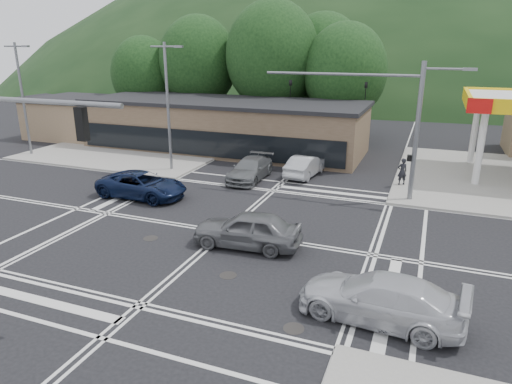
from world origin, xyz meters
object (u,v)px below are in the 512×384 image
(car_northbound, at_px, (250,169))
(pedestrian, at_px, (402,171))
(car_silver_east, at_px, (380,298))
(car_grey_center, at_px, (247,229))
(car_queue_b, at_px, (338,149))
(car_blue_west, at_px, (142,185))
(car_queue_a, at_px, (305,166))

(car_northbound, xyz_separation_m, pedestrian, (9.78, 2.02, 0.29))
(car_silver_east, relative_size, pedestrian, 3.14)
(car_grey_center, height_order, car_queue_b, car_grey_center)
(car_blue_west, height_order, car_silver_east, car_silver_east)
(car_blue_west, bearing_deg, car_northbound, -36.99)
(car_grey_center, bearing_deg, car_queue_a, 178.46)
(car_blue_west, height_order, car_northbound, car_blue_west)
(car_silver_east, height_order, car_northbound, car_silver_east)
(car_silver_east, height_order, pedestrian, pedestrian)
(car_blue_west, height_order, car_queue_a, car_blue_west)
(car_silver_east, height_order, car_queue_b, car_silver_east)
(car_queue_a, bearing_deg, car_grey_center, 99.21)
(car_queue_a, bearing_deg, car_silver_east, 119.54)
(pedestrian, bearing_deg, car_northbound, -16.98)
(car_queue_b, relative_size, car_northbound, 0.90)
(pedestrian, bearing_deg, car_blue_west, -0.05)
(car_silver_east, xyz_separation_m, car_northbound, (-10.28, 13.94, -0.06))
(car_queue_a, height_order, car_northbound, car_queue_a)
(car_blue_west, height_order, car_queue_b, car_queue_b)
(car_blue_west, xyz_separation_m, car_queue_b, (9.01, 14.02, 0.00))
(car_blue_west, xyz_separation_m, car_grey_center, (8.63, -4.26, 0.07))
(car_queue_a, distance_m, car_northbound, 3.97)
(car_blue_west, bearing_deg, car_silver_east, -116.72)
(car_blue_west, distance_m, car_queue_b, 16.67)
(car_grey_center, xyz_separation_m, car_queue_b, (0.38, 18.28, -0.07))
(car_blue_west, relative_size, pedestrian, 3.17)
(pedestrian, bearing_deg, car_queue_a, -30.46)
(car_silver_east, distance_m, car_queue_a, 17.62)
(car_grey_center, relative_size, car_northbound, 0.98)
(car_queue_a, bearing_deg, pedestrian, -175.67)
(car_blue_west, bearing_deg, pedestrian, -59.78)
(car_silver_east, relative_size, car_queue_a, 1.22)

